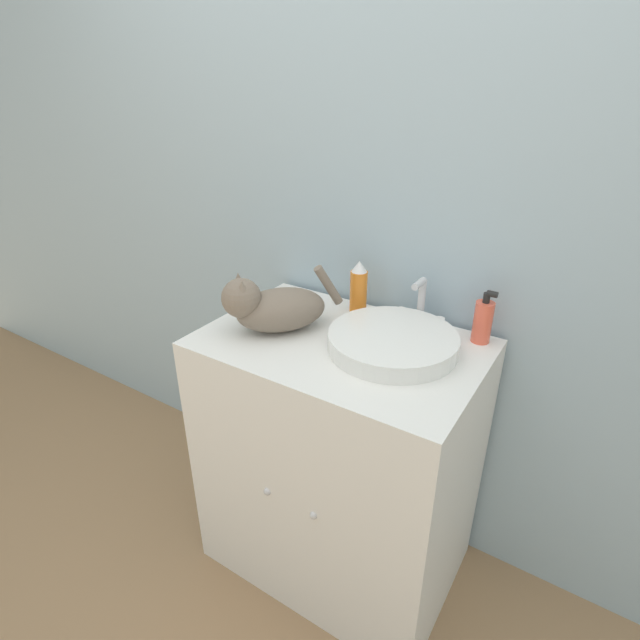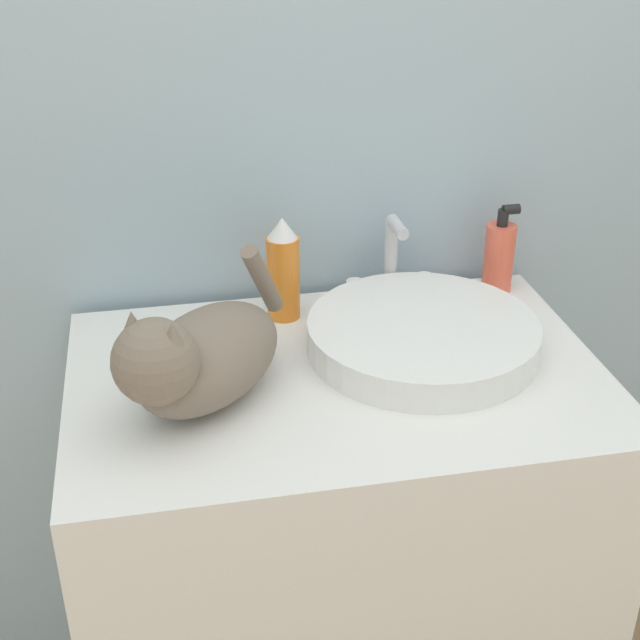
{
  "view_description": "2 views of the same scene",
  "coord_description": "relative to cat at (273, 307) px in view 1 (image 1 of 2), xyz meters",
  "views": [
    {
      "loc": [
        0.65,
        -0.85,
        1.64
      ],
      "look_at": [
        -0.04,
        0.22,
        1.0
      ],
      "focal_mm": 28.0,
      "sensor_mm": 36.0,
      "label": 1
    },
    {
      "loc": [
        -0.26,
        -0.88,
        1.65
      ],
      "look_at": [
        -0.03,
        0.27,
        1.01
      ],
      "focal_mm": 50.0,
      "sensor_mm": 36.0,
      "label": 2
    }
  ],
  "objects": [
    {
      "name": "vanity_cabinet",
      "position": [
        0.22,
        0.05,
        -0.54
      ],
      "size": [
        0.84,
        0.57,
        0.91
      ],
      "color": "white",
      "rests_on": "ground_plane"
    },
    {
      "name": "sink_basin",
      "position": [
        0.37,
        0.09,
        -0.05
      ],
      "size": [
        0.38,
        0.38,
        0.05
      ],
      "color": "white",
      "rests_on": "vanity_cabinet"
    },
    {
      "name": "ground_plane",
      "position": [
        0.22,
        -0.23,
        -0.99
      ],
      "size": [
        8.0,
        8.0,
        0.0
      ],
      "primitive_type": "plane",
      "color": "#997551"
    },
    {
      "name": "faucet",
      "position": [
        0.37,
        0.28,
        -0.01
      ],
      "size": [
        0.16,
        0.08,
        0.16
      ],
      "color": "silver",
      "rests_on": "vanity_cabinet"
    },
    {
      "name": "spray_bottle",
      "position": [
        0.16,
        0.25,
        0.01
      ],
      "size": [
        0.06,
        0.06,
        0.18
      ],
      "color": "orange",
      "rests_on": "vanity_cabinet"
    },
    {
      "name": "cat",
      "position": [
        0.0,
        0.0,
        0.0
      ],
      "size": [
        0.31,
        0.34,
        0.2
      ],
      "rotation": [
        0.0,
        0.0,
        -2.26
      ],
      "color": "#7A6B5B",
      "rests_on": "vanity_cabinet"
    },
    {
      "name": "soap_bottle",
      "position": [
        0.56,
        0.27,
        -0.01
      ],
      "size": [
        0.06,
        0.06,
        0.17
      ],
      "color": "#EF6047",
      "rests_on": "vanity_cabinet"
    },
    {
      "name": "wall_back",
      "position": [
        0.22,
        0.37,
        0.26
      ],
      "size": [
        6.0,
        0.05,
        2.5
      ],
      "color": "#9EB7C6",
      "rests_on": "ground_plane"
    }
  ]
}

